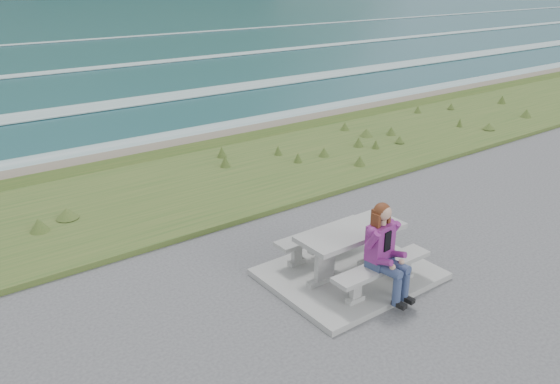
{
  "coord_description": "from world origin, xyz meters",
  "views": [
    {
      "loc": [
        -5.53,
        -5.56,
        4.63
      ],
      "look_at": [
        -0.51,
        1.2,
        1.23
      ],
      "focal_mm": 35.0,
      "sensor_mm": 36.0,
      "label": 1
    }
  ],
  "objects_px": {
    "picnic_table": "(351,239)",
    "bench_seaward": "(322,236)",
    "seated_woman": "(387,264)",
    "bench_landward": "(382,270)"
  },
  "relations": [
    {
      "from": "seated_woman",
      "to": "bench_seaward",
      "type": "bearing_deg",
      "value": 81.45
    },
    {
      "from": "bench_seaward",
      "to": "seated_woman",
      "type": "xyz_separation_m",
      "value": [
        -0.05,
        -1.54,
        0.19
      ]
    },
    {
      "from": "bench_seaward",
      "to": "picnic_table",
      "type": "bearing_deg",
      "value": -90.0
    },
    {
      "from": "bench_seaward",
      "to": "seated_woman",
      "type": "distance_m",
      "value": 1.55
    },
    {
      "from": "bench_seaward",
      "to": "bench_landward",
      "type": "bearing_deg",
      "value": -90.0
    },
    {
      "from": "bench_landward",
      "to": "picnic_table",
      "type": "bearing_deg",
      "value": 90.0
    },
    {
      "from": "picnic_table",
      "to": "bench_seaward",
      "type": "xyz_separation_m",
      "value": [
        0.0,
        0.7,
        -0.23
      ]
    },
    {
      "from": "picnic_table",
      "to": "bench_seaward",
      "type": "bearing_deg",
      "value": 90.0
    },
    {
      "from": "bench_seaward",
      "to": "seated_woman",
      "type": "height_order",
      "value": "seated_woman"
    },
    {
      "from": "picnic_table",
      "to": "bench_landward",
      "type": "xyz_separation_m",
      "value": [
        0.0,
        -0.7,
        -0.23
      ]
    }
  ]
}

